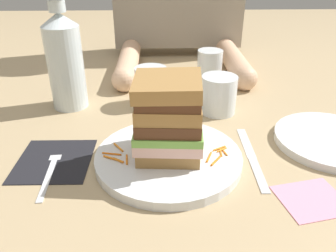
% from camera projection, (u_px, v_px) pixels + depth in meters
% --- Properties ---
extents(ground_plane, '(3.00, 3.00, 0.00)m').
position_uv_depth(ground_plane, '(173.00, 161.00, 0.59)').
color(ground_plane, tan).
extents(main_plate, '(0.25, 0.25, 0.02)m').
position_uv_depth(main_plate, '(169.00, 159.00, 0.58)').
color(main_plate, white).
rests_on(main_plate, ground_plane).
extents(sandwich, '(0.12, 0.11, 0.14)m').
position_uv_depth(sandwich, '(168.00, 120.00, 0.54)').
color(sandwich, '#A87A42').
rests_on(sandwich, main_plate).
extents(carrot_shred_0, '(0.03, 0.01, 0.00)m').
position_uv_depth(carrot_shred_0, '(112.00, 153.00, 0.58)').
color(carrot_shred_0, orange).
rests_on(carrot_shred_0, main_plate).
extents(carrot_shred_1, '(0.01, 0.03, 0.00)m').
position_uv_depth(carrot_shred_1, '(127.00, 160.00, 0.56)').
color(carrot_shred_1, orange).
rests_on(carrot_shred_1, main_plate).
extents(carrot_shred_2, '(0.03, 0.02, 0.00)m').
position_uv_depth(carrot_shred_2, '(111.00, 158.00, 0.56)').
color(carrot_shred_2, orange).
rests_on(carrot_shred_2, main_plate).
extents(carrot_shred_3, '(0.02, 0.02, 0.00)m').
position_uv_depth(carrot_shred_3, '(118.00, 160.00, 0.56)').
color(carrot_shred_3, orange).
rests_on(carrot_shred_3, main_plate).
extents(carrot_shred_4, '(0.02, 0.03, 0.00)m').
position_uv_depth(carrot_shred_4, '(119.00, 147.00, 0.59)').
color(carrot_shred_4, orange).
rests_on(carrot_shred_4, main_plate).
extents(carrot_shred_5, '(0.02, 0.01, 0.00)m').
position_uv_depth(carrot_shred_5, '(222.00, 150.00, 0.58)').
color(carrot_shred_5, orange).
rests_on(carrot_shred_5, main_plate).
extents(carrot_shred_6, '(0.01, 0.03, 0.00)m').
position_uv_depth(carrot_shred_6, '(209.00, 157.00, 0.56)').
color(carrot_shred_6, orange).
rests_on(carrot_shred_6, main_plate).
extents(carrot_shred_7, '(0.02, 0.02, 0.00)m').
position_uv_depth(carrot_shred_7, '(219.00, 148.00, 0.59)').
color(carrot_shred_7, orange).
rests_on(carrot_shred_7, main_plate).
extents(carrot_shred_8, '(0.02, 0.03, 0.00)m').
position_uv_depth(carrot_shred_8, '(216.00, 161.00, 0.56)').
color(carrot_shred_8, orange).
rests_on(carrot_shred_8, main_plate).
extents(carrot_shred_9, '(0.01, 0.02, 0.00)m').
position_uv_depth(carrot_shred_9, '(224.00, 152.00, 0.58)').
color(carrot_shred_9, orange).
rests_on(carrot_shred_9, main_plate).
extents(carrot_shred_10, '(0.00, 0.03, 0.00)m').
position_uv_depth(carrot_shred_10, '(221.00, 152.00, 0.58)').
color(carrot_shred_10, orange).
rests_on(carrot_shred_10, main_plate).
extents(napkin_dark, '(0.13, 0.14, 0.00)m').
position_uv_depth(napkin_dark, '(54.00, 160.00, 0.59)').
color(napkin_dark, black).
rests_on(napkin_dark, ground_plane).
extents(fork, '(0.02, 0.17, 0.00)m').
position_uv_depth(fork, '(51.00, 166.00, 0.57)').
color(fork, silver).
rests_on(fork, napkin_dark).
extents(knife, '(0.02, 0.20, 0.00)m').
position_uv_depth(knife, '(253.00, 158.00, 0.59)').
color(knife, silver).
rests_on(knife, ground_plane).
extents(juice_glass, '(0.08, 0.08, 0.08)m').
position_uv_depth(juice_glass, '(219.00, 96.00, 0.74)').
color(juice_glass, white).
rests_on(juice_glass, ground_plane).
extents(water_bottle, '(0.08, 0.08, 0.25)m').
position_uv_depth(water_bottle, '(65.00, 60.00, 0.73)').
color(water_bottle, silver).
rests_on(water_bottle, ground_plane).
extents(empty_tumbler_0, '(0.07, 0.07, 0.09)m').
position_uv_depth(empty_tumbler_0, '(210.00, 67.00, 0.89)').
color(empty_tumbler_0, silver).
rests_on(empty_tumbler_0, ground_plane).
extents(empty_tumbler_1, '(0.07, 0.07, 0.09)m').
position_uv_depth(empty_tumbler_1, '(151.00, 86.00, 0.77)').
color(empty_tumbler_1, silver).
rests_on(empty_tumbler_1, ground_plane).
extents(side_plate, '(0.21, 0.21, 0.01)m').
position_uv_depth(side_plate, '(331.00, 140.00, 0.63)').
color(side_plate, white).
rests_on(side_plate, ground_plane).
extents(napkin_pink, '(0.11, 0.10, 0.00)m').
position_uv_depth(napkin_pink, '(312.00, 199.00, 0.50)').
color(napkin_pink, pink).
rests_on(napkin_pink, ground_plane).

